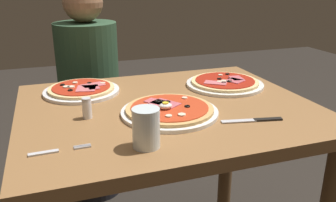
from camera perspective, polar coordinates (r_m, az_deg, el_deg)
dining_table at (r=1.30m, az=-0.05°, el=-6.40°), size 1.01×0.82×0.78m
pizza_foreground at (r=1.16m, az=0.23°, el=-1.51°), size 0.32×0.32×0.05m
pizza_across_left at (r=1.47m, az=9.10°, el=2.87°), size 0.31×0.31×0.03m
pizza_across_right at (r=1.41m, az=-13.67°, el=1.77°), size 0.29×0.29×0.03m
water_glass_near at (r=0.93m, az=-3.52°, el=-4.75°), size 0.07×0.07×0.11m
fork at (r=0.97m, az=-17.67°, el=-7.66°), size 0.16×0.02×0.00m
knife at (r=1.14m, az=13.96°, el=-2.97°), size 0.19×0.06×0.01m
salt_shaker at (r=1.15m, az=-12.88°, el=-1.14°), size 0.03×0.03×0.07m
diner_person at (r=1.98m, az=-12.33°, el=0.09°), size 0.32×0.32×1.18m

